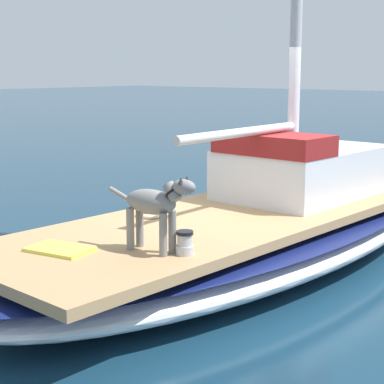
# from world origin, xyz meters

# --- Properties ---
(ground_plane) EXTENTS (120.00, 120.00, 0.00)m
(ground_plane) POSITION_xyz_m (0.00, 0.00, 0.00)
(ground_plane) COLOR #143347
(sailboat_main) EXTENTS (2.89, 7.36, 0.66)m
(sailboat_main) POSITION_xyz_m (0.00, 0.00, 0.34)
(sailboat_main) COLOR white
(sailboat_main) RESTS_ON ground
(cabin_house) EXTENTS (1.51, 2.29, 0.84)m
(cabin_house) POSITION_xyz_m (0.06, 1.12, 1.01)
(cabin_house) COLOR silver
(cabin_house) RESTS_ON sailboat_main
(dog_grey) EXTENTS (0.94, 0.26, 0.70)m
(dog_grey) POSITION_xyz_m (0.37, -1.96, 1.08)
(dog_grey) COLOR gray
(dog_grey) RESTS_ON sailboat_main
(deck_winch) EXTENTS (0.16, 0.16, 0.21)m
(deck_winch) POSITION_xyz_m (0.62, -1.86, 0.76)
(deck_winch) COLOR #B7B7BC
(deck_winch) RESTS_ON sailboat_main
(coiled_rope) EXTENTS (0.32, 0.32, 0.04)m
(coiled_rope) POSITION_xyz_m (-0.62, -0.96, 0.68)
(coiled_rope) COLOR beige
(coiled_rope) RESTS_ON sailboat_main
(deck_towel) EXTENTS (0.62, 0.45, 0.03)m
(deck_towel) POSITION_xyz_m (-0.31, -2.47, 0.68)
(deck_towel) COLOR #D8D14C
(deck_towel) RESTS_ON sailboat_main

